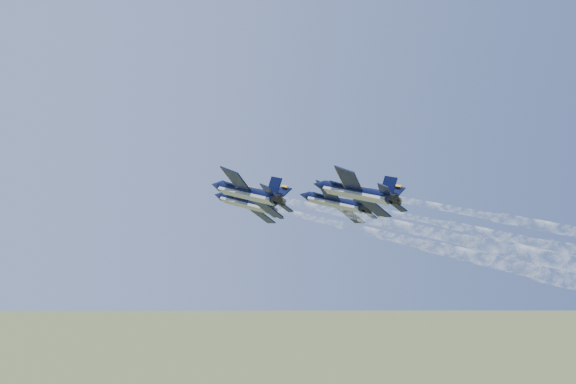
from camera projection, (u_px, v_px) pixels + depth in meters
name	position (u px, v px, depth m)	size (l,w,h in m)	color
jet_lead	(244.00, 202.00, 106.33)	(10.36, 16.12, 6.71)	black
jet_left	(246.00, 193.00, 90.44)	(10.36, 16.12, 6.71)	black
jet_right	(334.00, 202.00, 105.87)	(10.36, 16.12, 6.71)	black
jet_slot	(355.00, 192.00, 89.77)	(10.36, 16.12, 6.71)	black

